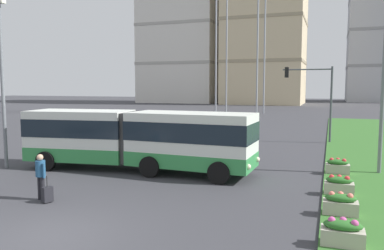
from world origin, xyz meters
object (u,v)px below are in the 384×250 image
rolling_suitcase (47,194)px  flower_planter_3 (338,166)px  car_navy_sedan (165,127)px  streetlight_left (2,77)px  streetlight_median (384,75)px  apartment_tower_west (181,28)px  articulated_bus (137,138)px  flower_planter_2 (339,185)px  traffic_light_far_right (314,90)px  flower_planter_1 (340,204)px  pedestrian_crossing (41,174)px  apartment_tower_westcentre (266,3)px  flower_planter_0 (343,232)px

rolling_suitcase → flower_planter_3: size_ratio=0.88×
car_navy_sedan → streetlight_left: bearing=-99.4°
streetlight_median → apartment_tower_west: size_ratio=0.22×
articulated_bus → flower_planter_2: bearing=-7.8°
traffic_light_far_right → streetlight_median: size_ratio=0.66×
flower_planter_1 → streetlight_left: bearing=172.4°
flower_planter_3 → streetlight_left: 17.37m
flower_planter_2 → apartment_tower_west: apartment_tower_west is taller
pedestrian_crossing → streetlight_median: bearing=35.8°
car_navy_sedan → flower_planter_1: size_ratio=4.03×
rolling_suitcase → apartment_tower_west: 90.78m
car_navy_sedan → traffic_light_far_right: 12.64m
articulated_bus → apartment_tower_westcentre: bearing=94.6°
flower_planter_1 → pedestrian_crossing: bearing=-170.1°
rolling_suitcase → flower_planter_0: 10.11m
flower_planter_0 → apartment_tower_west: 94.87m
flower_planter_1 → traffic_light_far_right: size_ratio=0.19×
flower_planter_3 → flower_planter_2: bearing=-90.0°
flower_planter_3 → streetlight_left: size_ratio=0.13×
articulated_bus → apartment_tower_westcentre: apartment_tower_westcentre is taller
traffic_light_far_right → apartment_tower_west: (-36.19, 64.92, 15.45)m
pedestrian_crossing → flower_planter_1: bearing=9.9°
flower_planter_0 → apartment_tower_westcentre: (-15.73, 83.89, 23.49)m
articulated_bus → streetlight_median: (11.39, 3.28, 3.13)m
streetlight_median → rolling_suitcase: bearing=-142.5°
articulated_bus → flower_planter_2: (9.49, -1.30, -1.23)m
flower_planter_3 → traffic_light_far_right: (-1.61, 11.00, 3.52)m
flower_planter_2 → streetlight_median: size_ratio=0.13×
streetlight_median → apartment_tower_westcentre: 78.54m
pedestrian_crossing → apartment_tower_west: (-27.26, 84.12, 18.40)m
streetlight_median → flower_planter_2: bearing=-112.5°
articulated_bus → flower_planter_1: articulated_bus is taller
flower_planter_0 → flower_planter_3: (0.00, 9.00, 0.00)m
articulated_bus → streetlight_median: 12.26m
rolling_suitcase → traffic_light_far_right: traffic_light_far_right is taller
flower_planter_2 → streetlight_median: bearing=67.5°
car_navy_sedan → traffic_light_far_right: size_ratio=0.77×
car_navy_sedan → flower_planter_3: size_ratio=4.03×
flower_planter_2 → traffic_light_far_right: traffic_light_far_right is taller
flower_planter_0 → flower_planter_1: (0.00, 2.64, 0.00)m
apartment_tower_westcentre → flower_planter_0: bearing=-79.4°
flower_planter_2 → apartment_tower_west: 90.23m
pedestrian_crossing → streetlight_median: 15.81m
traffic_light_far_right → streetlight_left: size_ratio=0.67×
pedestrian_crossing → flower_planter_1: (10.54, 1.83, -0.58)m
traffic_light_far_right → flower_planter_2: bearing=-83.8°
articulated_bus → car_navy_sedan: bearing=108.2°
traffic_light_far_right → apartment_tower_westcentre: (-14.12, 63.89, 19.97)m
flower_planter_0 → flower_planter_3: bearing=90.0°
articulated_bus → flower_planter_0: size_ratio=10.92×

